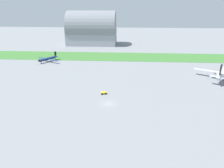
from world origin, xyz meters
TOP-DOWN VIEW (x-y plane):
  - ground_plane at (0.00, 0.00)m, footprint 600.00×600.00m
  - grass_taxiway_strip at (0.00, 79.34)m, footprint 360.00×28.00m
  - airplane_taxiing_turboprop at (-45.14, 61.04)m, footprint 16.99×14.82m
  - airplane_parked_jet_far at (55.15, 32.52)m, footprint 25.33×25.35m
  - baggage_cart_near_gate at (-2.72, 9.27)m, footprint 2.82×2.43m
  - hangar_distant at (-26.64, 130.72)m, footprint 45.34×29.48m

SIDE VIEW (x-z plane):
  - ground_plane at x=0.00m, z-range 0.00..0.00m
  - grass_taxiway_strip at x=0.00m, z-range 0.00..0.08m
  - baggage_cart_near_gate at x=-2.72m, z-range 0.12..1.02m
  - airplane_taxiing_turboprop at x=-45.14m, z-range -0.77..4.95m
  - airplane_parked_jet_far at x=55.15m, z-range -1.41..8.69m
  - hangar_distant at x=-26.64m, z-range -2.11..28.72m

